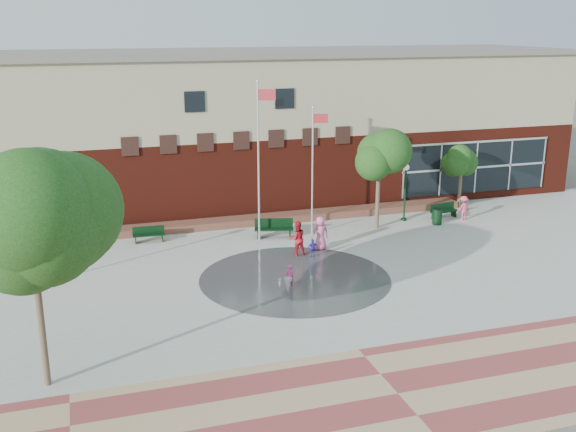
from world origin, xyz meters
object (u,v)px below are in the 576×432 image
object	(u,v)px
flagpole_right	(313,164)
trash_can	(437,216)
flagpole_left	(259,153)
bench_left	(149,237)
child_splash	(289,277)
tree_big_left	(29,215)

from	to	relation	value
flagpole_right	trash_can	world-z (taller)	flagpole_right
flagpole_left	flagpole_right	xyz separation A→B (m)	(2.92, 0.13, -0.76)
flagpole_left	bench_left	world-z (taller)	flagpole_left
bench_left	child_splash	world-z (taller)	child_splash
bench_left	trash_can	distance (m)	15.73
flagpole_left	trash_can	bearing A→B (deg)	20.69
trash_can	tree_big_left	size ratio (longest dim) A/B	0.12
flagpole_right	tree_big_left	world-z (taller)	tree_big_left
flagpole_left	child_splash	bearing A→B (deg)	-72.67
tree_big_left	bench_left	bearing A→B (deg)	70.86
bench_left	child_splash	bearing A→B (deg)	-55.74
flagpole_right	bench_left	world-z (taller)	flagpole_right
flagpole_left	tree_big_left	distance (m)	15.69
flagpole_left	flagpole_right	distance (m)	3.02
bench_left	flagpole_right	bearing A→B (deg)	-4.88
flagpole_right	child_splash	distance (m)	8.46
flagpole_right	tree_big_left	size ratio (longest dim) A/B	0.88
flagpole_right	tree_big_left	bearing A→B (deg)	-121.61
trash_can	flagpole_left	bearing A→B (deg)	178.22
flagpole_right	child_splash	world-z (taller)	flagpole_right
tree_big_left	flagpole_left	bearing A→B (deg)	49.67
flagpole_left	child_splash	xyz separation A→B (m)	(-0.62, -6.85, -3.98)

